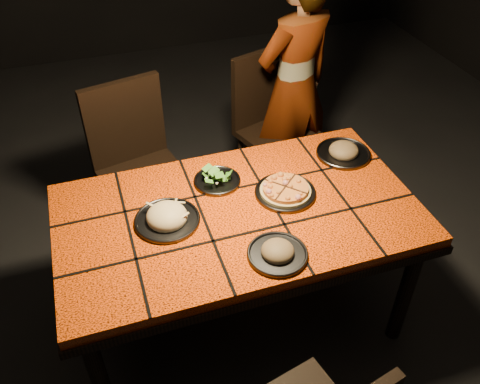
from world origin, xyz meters
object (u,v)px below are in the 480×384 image
object	(u,v)px
plate_pasta	(167,217)
diner	(294,87)
dining_table	(238,223)
chair_far_left	(136,158)
plate_pizza	(285,191)
chair_far_right	(271,118)

from	to	relation	value
plate_pasta	diner	bearing A→B (deg)	43.11
diner	dining_table	bearing A→B (deg)	37.26
chair_far_left	plate_pasta	size ratio (longest dim) A/B	3.49
diner	plate_pizza	xyz separation A→B (m)	(-0.44, -0.92, 0.01)
plate_pizza	chair_far_left	bearing A→B (deg)	127.71
diner	plate_pizza	size ratio (longest dim) A/B	4.56
dining_table	plate_pizza	world-z (taller)	plate_pizza
chair_far_right	diner	world-z (taller)	diner
plate_pasta	chair_far_right	bearing A→B (deg)	47.96
plate_pizza	plate_pasta	distance (m)	0.56
chair_far_left	plate_pizza	size ratio (longest dim) A/B	2.99
chair_far_left	dining_table	bearing A→B (deg)	-79.39
dining_table	plate_pizza	distance (m)	0.26
chair_far_left	plate_pasta	bearing A→B (deg)	-100.55
chair_far_left	diner	bearing A→B (deg)	-3.83
dining_table	diner	xyz separation A→B (m)	(0.68, 0.96, 0.09)
chair_far_right	plate_pizza	world-z (taller)	chair_far_right
dining_table	plate_pizza	xyz separation A→B (m)	(0.24, 0.04, 0.10)
chair_far_right	plate_pasta	distance (m)	1.30
plate_pasta	chair_far_left	bearing A→B (deg)	92.23
chair_far_right	plate_pizza	bearing A→B (deg)	-126.08
chair_far_right	diner	bearing A→B (deg)	-27.52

